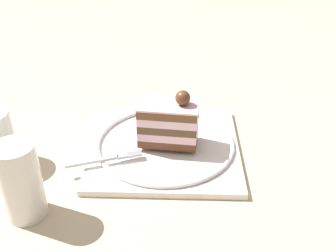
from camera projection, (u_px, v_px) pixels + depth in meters
ground_plane at (165, 154)px, 0.68m from camera, size 2.40×2.40×0.00m
dessert_plate at (168, 145)px, 0.69m from camera, size 0.25×0.25×0.02m
cake_slice at (169, 122)px, 0.66m from camera, size 0.07×0.10×0.10m
fork at (107, 159)px, 0.64m from camera, size 0.05×0.12×0.00m
drink_glass_near at (21, 185)px, 0.53m from camera, size 0.06×0.06×0.11m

